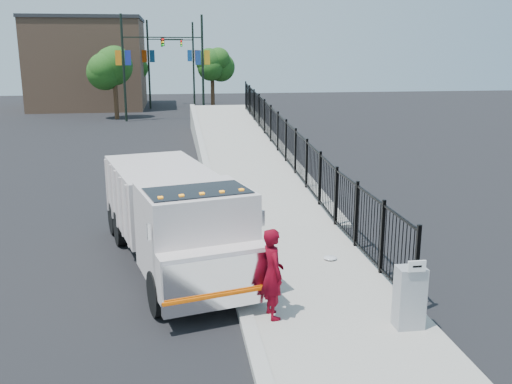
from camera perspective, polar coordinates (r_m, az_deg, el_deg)
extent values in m
plane|color=black|center=(13.69, -1.97, -9.34)|extent=(120.00, 120.00, 0.00)
cube|color=#9E998E|center=(12.24, 8.30, -12.17)|extent=(3.55, 12.00, 0.12)
cube|color=#ADAAA3|center=(11.86, -0.88, -12.80)|extent=(0.30, 12.00, 0.16)
cube|color=#9E998E|center=(29.21, -1.30, 3.37)|extent=(3.95, 24.06, 3.19)
cube|color=black|center=(25.38, 2.99, 3.78)|extent=(0.10, 28.00, 1.80)
cube|color=black|center=(15.12, -8.37, -4.99)|extent=(2.54, 6.69, 0.22)
cube|color=silver|center=(12.75, -6.08, -3.94)|extent=(2.74, 2.64, 1.95)
cube|color=silver|center=(11.82, -4.35, -7.91)|extent=(2.39, 1.21, 0.98)
cube|color=silver|center=(11.50, -3.79, -8.54)|extent=(2.20, 0.61, 0.83)
cube|color=silver|center=(11.63, -3.63, -10.90)|extent=(2.32, 0.73, 0.27)
cube|color=#DE5303|center=(11.57, -3.64, -10.24)|extent=(2.29, 0.61, 0.06)
cube|color=black|center=(12.36, -5.84, -1.68)|extent=(2.39, 1.75, 0.83)
cube|color=silver|center=(16.03, -9.59, -0.29)|extent=(3.26, 4.55, 1.66)
cube|color=silver|center=(11.44, -10.66, -3.92)|extent=(0.07, 0.07, 0.34)
cube|color=silver|center=(12.12, 0.72, -2.64)|extent=(0.07, 0.07, 0.34)
cube|color=orange|center=(11.72, -9.54, -0.60)|extent=(0.11, 0.10, 0.06)
cube|color=orange|center=(11.82, -7.46, -0.40)|extent=(0.11, 0.10, 0.06)
cube|color=orange|center=(11.93, -5.42, -0.20)|extent=(0.11, 0.10, 0.06)
cube|color=orange|center=(12.06, -3.42, 0.00)|extent=(0.11, 0.10, 0.06)
cube|color=orange|center=(12.20, -1.47, 0.19)|extent=(0.11, 0.10, 0.06)
cylinder|color=black|center=(12.27, -9.73, -9.95)|extent=(0.54, 1.02, 0.98)
cylinder|color=black|center=(12.81, -0.63, -8.67)|extent=(0.54, 1.02, 0.98)
cylinder|color=black|center=(16.69, -13.34, -3.56)|extent=(0.54, 1.02, 0.98)
cylinder|color=black|center=(17.09, -6.53, -2.84)|extent=(0.54, 1.02, 0.98)
cylinder|color=black|center=(17.71, -13.89, -2.57)|extent=(0.54, 1.02, 0.98)
cylinder|color=black|center=(18.09, -7.46, -1.92)|extent=(0.54, 1.02, 0.98)
imported|color=#630311|center=(11.59, 1.68, -8.14)|extent=(0.55, 0.75, 1.88)
cube|color=gray|center=(11.69, 15.11, -10.14)|extent=(0.55, 0.40, 1.25)
cube|color=white|center=(11.22, 15.79, -7.15)|extent=(0.35, 0.04, 0.22)
ellipsoid|color=silver|center=(15.06, 7.42, -6.54)|extent=(0.35, 0.35, 0.09)
cylinder|color=black|center=(45.27, -13.10, 11.93)|extent=(0.18, 0.18, 8.00)
cube|color=black|center=(45.15, -11.17, 14.95)|extent=(3.20, 0.08, 0.08)
cube|color=black|center=(45.11, -9.26, 14.58)|extent=(0.18, 0.22, 0.60)
cube|color=navy|center=(45.22, -12.70, 12.97)|extent=(0.45, 0.04, 1.10)
cube|color=orange|center=(45.28, -13.61, 12.92)|extent=(0.45, 0.04, 1.10)
cylinder|color=black|center=(45.71, -5.35, 12.25)|extent=(0.18, 0.18, 8.00)
cube|color=black|center=(45.64, -7.49, 15.07)|extent=(3.20, 0.08, 0.08)
cube|color=black|center=(45.63, -9.34, 14.57)|extent=(0.18, 0.22, 0.60)
cube|color=gold|center=(45.71, -4.92, 13.26)|extent=(0.45, 0.04, 1.10)
cube|color=navy|center=(45.68, -5.82, 13.24)|extent=(0.45, 0.04, 1.10)
cylinder|color=black|center=(54.70, -10.68, 12.37)|extent=(0.18, 0.18, 8.00)
cube|color=black|center=(54.65, -9.06, 14.85)|extent=(3.20, 0.08, 0.08)
cube|color=black|center=(54.65, -7.49, 14.53)|extent=(0.18, 0.22, 0.60)
cube|color=navy|center=(54.67, -10.34, 13.22)|extent=(0.45, 0.04, 1.10)
cube|color=#C54207|center=(54.70, -11.10, 13.19)|extent=(0.45, 0.04, 1.10)
cylinder|color=black|center=(58.28, -6.27, 12.62)|extent=(0.18, 0.18, 8.00)
cube|color=black|center=(58.23, -7.96, 14.83)|extent=(3.20, 0.08, 0.08)
cube|color=black|center=(58.23, -9.41, 14.43)|extent=(0.18, 0.22, 0.60)
cube|color=#D74B14|center=(58.28, -5.94, 13.41)|extent=(0.45, 0.04, 1.10)
cube|color=#164F9F|center=(58.26, -6.65, 13.39)|extent=(0.45, 0.04, 1.10)
cylinder|color=#382314|center=(47.11, -13.83, 9.03)|extent=(0.36, 0.36, 3.20)
sphere|color=#194714|center=(46.98, -14.00, 11.95)|extent=(3.11, 3.11, 3.11)
cylinder|color=#382314|center=(52.75, -4.35, 9.90)|extent=(0.36, 0.36, 3.20)
sphere|color=#194714|center=(52.62, -4.40, 12.50)|extent=(2.39, 2.39, 2.39)
cylinder|color=#382314|center=(58.75, -12.14, 10.06)|extent=(0.36, 0.36, 3.20)
sphere|color=#194714|center=(58.64, -12.26, 12.39)|extent=(2.75, 2.75, 2.75)
cube|color=#8C664C|center=(57.02, -16.35, 12.11)|extent=(10.00, 10.00, 8.00)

